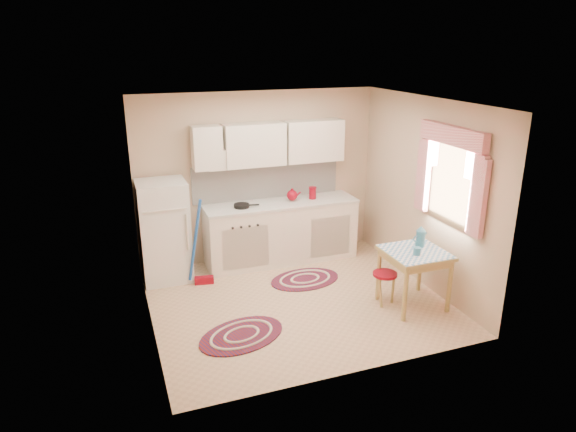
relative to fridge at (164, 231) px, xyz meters
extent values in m
plane|color=tan|center=(1.46, -1.25, -0.70)|extent=(3.60, 3.60, 0.00)
cube|color=silver|center=(1.46, -1.25, 1.80)|extent=(3.60, 3.20, 0.04)
cube|color=tan|center=(1.46, 0.35, 0.55)|extent=(3.60, 0.04, 2.50)
cube|color=tan|center=(1.46, -2.85, 0.55)|extent=(3.60, 0.04, 2.50)
cube|color=tan|center=(-0.34, -1.25, 0.55)|extent=(0.04, 3.20, 2.50)
cube|color=tan|center=(3.26, -1.25, 0.55)|extent=(0.04, 3.20, 2.50)
cube|color=white|center=(1.58, 0.34, 0.50)|extent=(2.25, 0.03, 0.55)
cube|color=silver|center=(1.58, 0.19, 1.07)|extent=(2.25, 0.33, 0.60)
cube|color=white|center=(3.24, -1.80, 0.85)|extent=(0.04, 0.85, 0.95)
cube|color=white|center=(0.00, 0.00, 0.00)|extent=(0.65, 0.60, 1.40)
cube|color=silver|center=(1.70, 0.05, -0.26)|extent=(2.25, 0.60, 0.88)
cube|color=beige|center=(1.70, 0.05, 0.20)|extent=(2.27, 0.62, 0.04)
cylinder|color=black|center=(1.10, 0.00, 0.24)|extent=(0.26, 0.26, 0.05)
cylinder|color=maroon|center=(2.21, 0.05, 0.30)|extent=(0.11, 0.11, 0.16)
cube|color=tan|center=(2.78, -1.83, -0.34)|extent=(0.72, 0.72, 0.72)
cylinder|color=maroon|center=(2.47, -1.68, -0.49)|extent=(0.33, 0.33, 0.42)
cylinder|color=#29647E|center=(2.73, -1.93, 0.07)|extent=(0.11, 0.11, 0.10)
camera|label=1|loc=(-0.66, -6.72, 2.45)|focal=32.00mm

